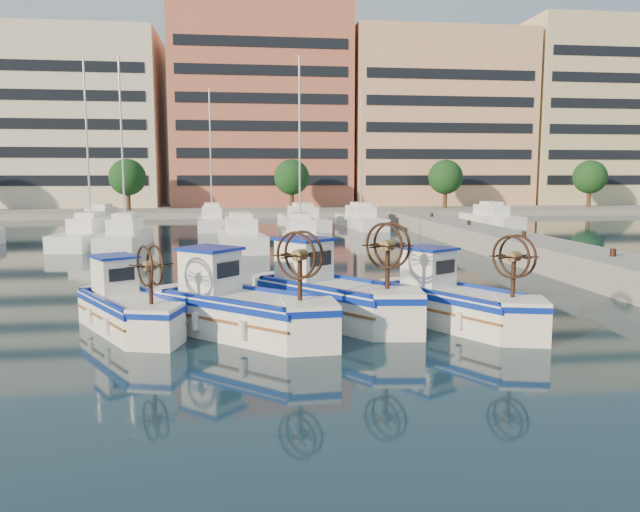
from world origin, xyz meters
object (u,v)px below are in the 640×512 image
Objects in this scene: fishing_boat_b at (240,306)px; fishing_boat_d at (455,300)px; fishing_boat_c at (331,293)px; fishing_boat_a at (127,306)px.

fishing_boat_b is 6.34m from fishing_boat_d.
fishing_boat_d is (3.56, -1.06, -0.08)m from fishing_boat_c.
fishing_boat_d is at bearing -33.45° from fishing_boat_a.
fishing_boat_a is 3.36m from fishing_boat_b.
fishing_boat_a is 0.86× the size of fishing_boat_c.
fishing_boat_c is 1.07× the size of fishing_boat_d.
fishing_boat_d is (6.33, 0.30, -0.05)m from fishing_boat_b.
fishing_boat_c reaches higher than fishing_boat_d.
fishing_boat_a is 0.92× the size of fishing_boat_b.
fishing_boat_b is 1.01× the size of fishing_boat_d.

